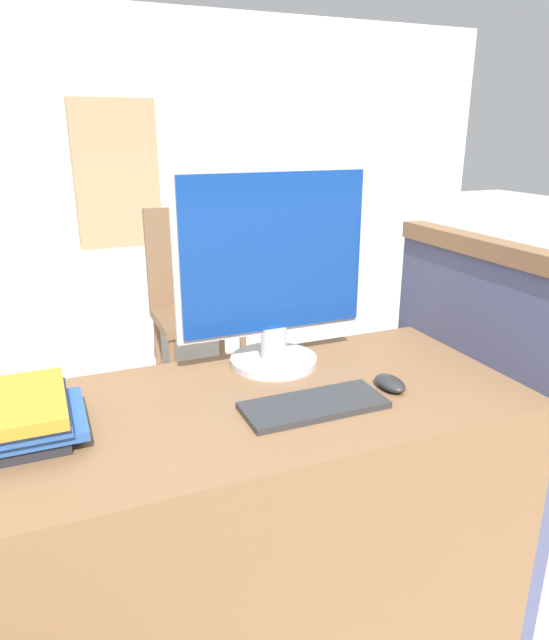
# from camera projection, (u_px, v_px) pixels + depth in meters

# --- Properties ---
(wall_back) EXTENTS (12.00, 0.06, 2.80)m
(wall_back) POSITION_uv_depth(u_px,v_px,m) (60.00, 128.00, 6.74)
(wall_back) COLOR white
(wall_back) RESTS_ON ground_plane
(desk) EXTENTS (1.44, 0.62, 0.76)m
(desk) POSITION_uv_depth(u_px,v_px,m) (239.00, 534.00, 1.49)
(desk) COLOR brown
(desk) RESTS_ON ground_plane
(carrel_divider) EXTENTS (0.07, 0.68, 1.11)m
(carrel_divider) POSITION_uv_depth(u_px,v_px,m) (465.00, 415.00, 1.74)
(carrel_divider) COLOR #474C70
(carrel_divider) RESTS_ON ground_plane
(monitor) EXTENTS (0.54, 0.24, 0.54)m
(monitor) POSITION_uv_depth(u_px,v_px,m) (273.00, 270.00, 1.52)
(monitor) COLOR #B7B7BC
(monitor) RESTS_ON desk
(keyboard) EXTENTS (0.34, 0.14, 0.02)m
(keyboard) POSITION_uv_depth(u_px,v_px,m) (314.00, 405.00, 1.34)
(keyboard) COLOR #2D2D2D
(keyboard) RESTS_ON desk
(mouse) EXTENTS (0.06, 0.10, 0.03)m
(mouse) POSITION_uv_depth(u_px,v_px,m) (390.00, 383.00, 1.44)
(mouse) COLOR #262626
(mouse) RESTS_ON desk
(book_stack) EXTENTS (0.20, 0.27, 0.10)m
(book_stack) POSITION_uv_depth(u_px,v_px,m) (31.00, 415.00, 1.21)
(book_stack) COLOR #232328
(book_stack) RESTS_ON desk
(far_chair) EXTENTS (0.44, 0.44, 0.99)m
(far_chair) POSITION_uv_depth(u_px,v_px,m) (193.00, 293.00, 3.13)
(far_chair) COLOR brown
(far_chair) RESTS_ON ground_plane
(bookshelf_far) EXTENTS (0.99, 0.32, 1.74)m
(bookshelf_far) POSITION_uv_depth(u_px,v_px,m) (116.00, 174.00, 6.91)
(bookshelf_far) COLOR #9E7A56
(bookshelf_far) RESTS_ON ground_plane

